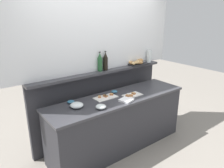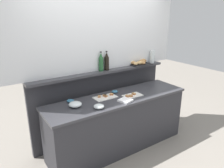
# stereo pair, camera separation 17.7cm
# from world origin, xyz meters

# --- Properties ---
(ground_plane) EXTENTS (12.00, 12.00, 0.00)m
(ground_plane) POSITION_xyz_m (0.00, 0.60, 0.00)
(ground_plane) COLOR gray
(buffet_counter) EXTENTS (2.31, 0.64, 0.88)m
(buffet_counter) POSITION_xyz_m (0.00, 0.00, 0.44)
(buffet_counter) COLOR #2D2D33
(buffet_counter) RESTS_ON ground_plane
(back_ledge_unit) EXTENTS (2.48, 0.22, 1.21)m
(back_ledge_unit) POSITION_xyz_m (0.00, 0.50, 0.64)
(back_ledge_unit) COLOR #2D2D33
(back_ledge_unit) RESTS_ON ground_plane
(upper_wall_panel) EXTENTS (3.08, 0.08, 1.39)m
(upper_wall_panel) POSITION_xyz_m (0.00, 0.52, 1.90)
(upper_wall_panel) COLOR silver
(upper_wall_panel) RESTS_ON back_ledge_unit
(sandwich_platter_side) EXTENTS (0.30, 0.18, 0.04)m
(sandwich_platter_side) POSITION_xyz_m (0.21, -0.08, 0.89)
(sandwich_platter_side) COLOR white
(sandwich_platter_side) RESTS_ON buffet_counter
(sandwich_platter_front) EXTENTS (0.35, 0.20, 0.04)m
(sandwich_platter_front) POSITION_xyz_m (-0.17, 0.10, 0.89)
(sandwich_platter_front) COLOR white
(sandwich_platter_front) RESTS_ON buffet_counter
(glass_bowl_large) EXTENTS (0.14, 0.14, 0.06)m
(glass_bowl_large) POSITION_xyz_m (-0.45, -0.18, 0.91)
(glass_bowl_large) COLOR silver
(glass_bowl_large) RESTS_ON buffet_counter
(glass_bowl_medium) EXTENTS (0.18, 0.18, 0.07)m
(glass_bowl_medium) POSITION_xyz_m (-0.70, 0.04, 0.92)
(glass_bowl_medium) COLOR silver
(glass_bowl_medium) RESTS_ON buffet_counter
(condiment_bowl_cream) EXTENTS (0.10, 0.10, 0.04)m
(condiment_bowl_cream) POSITION_xyz_m (0.07, 0.19, 0.90)
(condiment_bowl_cream) COLOR teal
(condiment_bowl_cream) RESTS_ON buffet_counter
(condiment_bowl_teal) EXTENTS (0.10, 0.10, 0.04)m
(condiment_bowl_teal) POSITION_xyz_m (-0.69, 0.24, 0.90)
(condiment_bowl_teal) COLOR teal
(condiment_bowl_teal) RESTS_ON buffet_counter
(napkin_stack) EXTENTS (0.21, 0.21, 0.03)m
(napkin_stack) POSITION_xyz_m (-0.01, -0.19, 0.90)
(napkin_stack) COLOR white
(napkin_stack) RESTS_ON buffet_counter
(wine_bottle_green) EXTENTS (0.08, 0.08, 0.32)m
(wine_bottle_green) POSITION_xyz_m (-0.03, 0.45, 1.35)
(wine_bottle_green) COLOR #23562D
(wine_bottle_green) RESTS_ON back_ledge_unit
(wine_bottle_dark) EXTENTS (0.08, 0.08, 0.32)m
(wine_bottle_dark) POSITION_xyz_m (0.07, 0.44, 1.35)
(wine_bottle_dark) COLOR black
(wine_bottle_dark) RESTS_ON back_ledge_unit
(bread_basket) EXTENTS (0.41, 0.26, 0.08)m
(bread_basket) POSITION_xyz_m (0.77, 0.43, 1.24)
(bread_basket) COLOR black
(bread_basket) RESTS_ON back_ledge_unit
(water_carafe) EXTENTS (0.09, 0.09, 0.23)m
(water_carafe) POSITION_xyz_m (1.08, 0.42, 1.32)
(water_carafe) COLOR silver
(water_carafe) RESTS_ON back_ledge_unit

